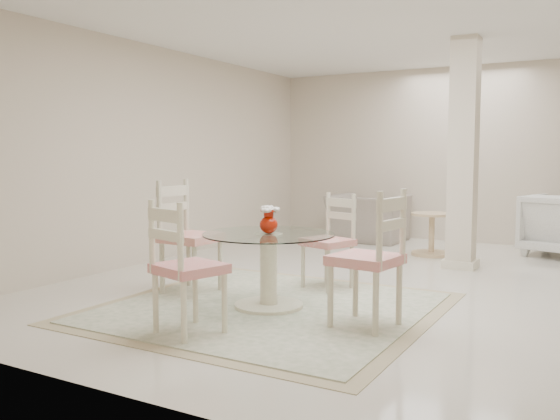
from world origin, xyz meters
The scene contains 12 objects.
ground centered at (0.00, 0.00, 0.00)m, with size 7.00×7.00×0.00m, color silver.
room_shell centered at (0.00, 0.00, 1.86)m, with size 6.02×7.02×2.71m.
column centered at (0.50, 1.30, 1.35)m, with size 0.30×0.30×2.70m, color beige.
area_rug centered at (-0.53, -1.46, 0.01)m, with size 2.78×2.78×0.02m.
dining_table centered at (-0.53, -1.46, 0.34)m, with size 1.15×1.15×0.66m.
red_vase centered at (-0.53, -1.46, 0.78)m, with size 0.18×0.17×0.24m.
dining_chair_east centered at (0.49, -1.60, 0.63)m, with size 0.53×0.53×1.19m.
dining_chair_north centered at (-0.38, -0.46, 0.55)m, with size 0.53×0.53×1.05m.
dining_chair_west centered at (-1.55, -1.34, 0.64)m, with size 0.50×0.49×1.21m.
dining_chair_south centered at (-0.67, -2.48, 0.59)m, with size 0.55×0.55×1.11m.
recliner_taupe centered at (-1.27, 2.84, 0.36)m, with size 1.11×0.97×0.72m, color #9F9283.
side_table centered at (-0.04, 2.01, 0.26)m, with size 0.55×0.55×0.57m.
Camera 1 is at (2.06, -5.84, 1.33)m, focal length 38.00 mm.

